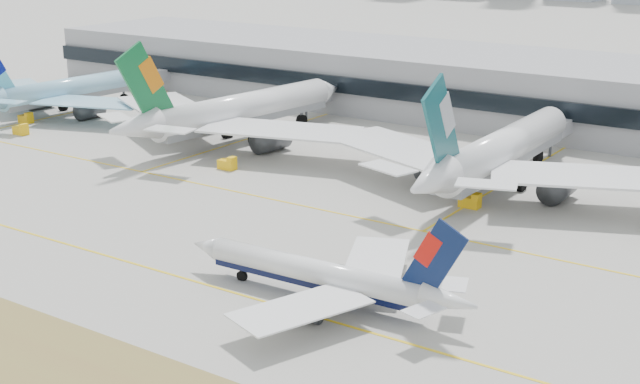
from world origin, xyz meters
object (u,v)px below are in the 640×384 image
Objects in this scene: widebody_eva at (236,112)px; widebody_cathay at (498,153)px; terminal at (531,90)px; widebody_korean at (67,91)px; taxiing_airliner at (325,276)px.

widebody_eva is 61.07m from widebody_cathay.
terminal is at bearing 15.09° from widebody_cathay.
widebody_cathay is 0.25× the size of terminal.
widebody_cathay is (61.06, -1.04, 0.00)m from widebody_eva.
widebody_korean is at bearing -150.43° from terminal.
terminal is (98.70, 56.00, 1.99)m from widebody_korean.
widebody_eva is 0.25× the size of terminal.
taxiing_airliner is 86.92m from widebody_eva.
widebody_korean reaches higher than taxiing_airliner.
taxiing_airliner is 116.93m from terminal.
widebody_cathay reaches higher than widebody_eva.
widebody_cathay reaches higher than taxiing_airliner.
widebody_korean is 0.84× the size of widebody_cathay.
terminal is at bearing -32.14° from widebody_eva.
widebody_cathay is at bearing -73.98° from terminal.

